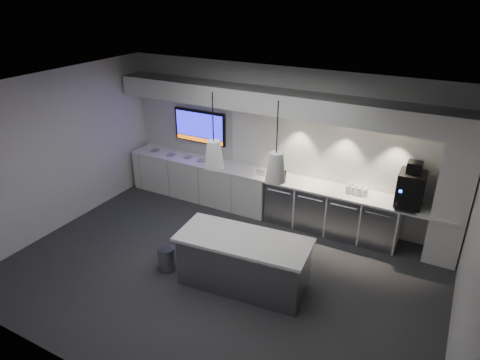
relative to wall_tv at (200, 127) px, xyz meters
The scene contains 28 objects.
floor 3.47m from the wall_tv, 52.18° to the right, with size 7.00×7.00×0.00m, color #302F32.
ceiling 3.42m from the wall_tv, 52.18° to the right, with size 7.00×7.00×0.00m, color black.
wall_back 1.90m from the wall_tv, ahead, with size 7.00×7.00×0.00m, color silver.
wall_front 5.30m from the wall_tv, 68.99° to the right, with size 7.00×7.00×0.00m, color silver.
wall_left 2.92m from the wall_tv, 123.17° to the right, with size 7.00×7.00×0.00m, color silver.
wall_right 5.93m from the wall_tv, 24.38° to the right, with size 7.00×7.00×0.00m, color silver.
back_counter 2.04m from the wall_tv, ahead, with size 6.80×0.65×0.04m, color white.
left_base_cabinets 1.17m from the wall_tv, 61.19° to the right, with size 3.30×0.63×0.86m, color white.
fridge_unit_a 2.45m from the wall_tv, ahead, with size 0.60×0.61×0.85m, color gray.
fridge_unit_b 3.01m from the wall_tv, ahead, with size 0.60×0.61×0.85m, color gray.
fridge_unit_c 3.60m from the wall_tv, ahead, with size 0.60×0.61×0.85m, color gray.
fridge_unit_d 4.21m from the wall_tv, ahead, with size 0.60×0.61×0.85m, color gray.
backsplash 3.10m from the wall_tv, ahead, with size 4.60×0.03×1.30m, color white.
soffit 2.09m from the wall_tv, ahead, with size 6.90×0.60×0.40m, color white.
column 5.11m from the wall_tv, ahead, with size 0.55×0.55×2.60m, color white.
wall_tv is the anchor object (origin of this frame).
island 3.66m from the wall_tv, 46.33° to the right, with size 2.12×1.07×0.87m.
bin 3.27m from the wall_tv, 68.65° to the right, with size 0.29×0.29×0.41m, color gray.
coffee_machine 4.46m from the wall_tv, ahead, with size 0.44×0.61×0.79m.
sign_black 2.19m from the wall_tv, ahead, with size 0.14×0.02×0.18m, color black.
sign_white 1.80m from the wall_tv, 13.01° to the right, with size 0.18×0.02×0.14m, color white.
cup_cluster 3.61m from the wall_tv, ahead, with size 0.39×0.18×0.15m, color white, non-canonical shape.
tray_a 1.28m from the wall_tv, 165.06° to the right, with size 0.16×0.16×0.03m, color gray.
tray_b 0.93m from the wall_tv, 149.47° to the right, with size 0.16×0.16×0.03m, color gray.
tray_c 0.72m from the wall_tv, 119.78° to the right, with size 0.16×0.16×0.03m, color gray.
tray_d 0.74m from the wall_tv, 54.42° to the right, with size 0.16×0.16×0.03m, color gray.
pendant_left 3.23m from the wall_tv, 52.72° to the right, with size 0.29×0.29×1.11m.
pendant_right 3.89m from the wall_tv, 41.06° to the right, with size 0.29×0.29×1.11m.
Camera 1 is at (3.08, -4.95, 4.41)m, focal length 32.00 mm.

